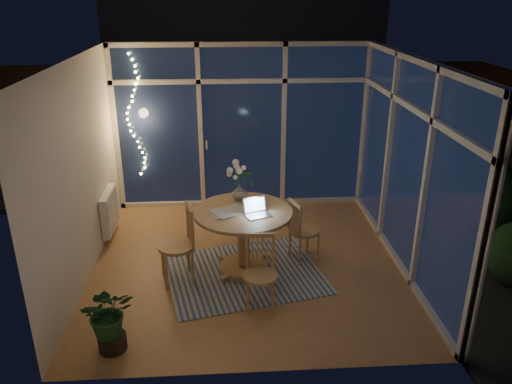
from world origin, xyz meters
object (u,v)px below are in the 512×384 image
(dining_table, at_px, (243,241))
(chair_front, at_px, (260,274))
(chair_left, at_px, (176,244))
(flower_vase, at_px, (240,192))
(potted_plant, at_px, (109,317))
(laptop, at_px, (258,207))
(chair_right, at_px, (304,229))

(dining_table, height_order, chair_front, chair_front)
(chair_left, bearing_deg, dining_table, 90.57)
(chair_front, distance_m, flower_vase, 1.28)
(dining_table, xyz_separation_m, potted_plant, (-1.36, -1.42, -0.03))
(chair_front, xyz_separation_m, flower_vase, (-0.18, 1.17, 0.50))
(chair_front, bearing_deg, chair_left, 150.26)
(chair_left, relative_size, flower_vase, 4.74)
(chair_front, relative_size, flower_vase, 4.13)
(chair_front, xyz_separation_m, potted_plant, (-1.51, -0.60, -0.05))
(laptop, bearing_deg, chair_right, 11.45)
(chair_front, distance_m, laptop, 0.84)
(chair_front, bearing_deg, potted_plant, -155.12)
(flower_vase, bearing_deg, potted_plant, -127.02)
(chair_right, height_order, potted_plant, chair_right)
(chair_left, bearing_deg, flower_vase, 111.79)
(dining_table, height_order, laptop, laptop)
(laptop, height_order, potted_plant, laptop)
(chair_left, relative_size, chair_front, 1.15)
(flower_vase, distance_m, potted_plant, 2.29)
(chair_right, bearing_deg, chair_front, 126.95)
(laptop, distance_m, flower_vase, 0.54)
(chair_front, xyz_separation_m, laptop, (0.02, 0.67, 0.50))
(chair_right, relative_size, laptop, 2.95)
(flower_vase, bearing_deg, chair_right, -8.23)
(chair_left, distance_m, chair_right, 1.67)
(laptop, bearing_deg, potted_plant, -159.76)
(laptop, bearing_deg, chair_front, -111.36)
(dining_table, xyz_separation_m, laptop, (0.17, -0.15, 0.52))
(dining_table, bearing_deg, chair_right, 16.04)
(dining_table, bearing_deg, flower_vase, 94.19)
(chair_right, height_order, laptop, laptop)
(chair_left, bearing_deg, laptop, 79.79)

